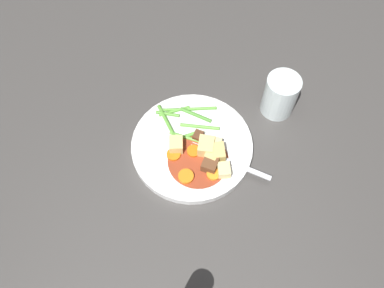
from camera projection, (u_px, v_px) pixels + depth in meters
ground_plane at (192, 148)px, 0.82m from camera, size 3.00×3.00×0.00m
dinner_plate at (192, 146)px, 0.81m from camera, size 0.25×0.25×0.02m
stew_sauce at (198, 160)px, 0.79m from camera, size 0.12×0.12×0.00m
carrot_slice_0 at (186, 177)px, 0.76m from camera, size 0.04×0.04×0.01m
carrot_slice_1 at (192, 152)px, 0.79m from camera, size 0.04×0.04×0.01m
carrot_slice_2 at (174, 155)px, 0.79m from camera, size 0.04×0.04×0.01m
carrot_slice_3 at (213, 174)px, 0.77m from camera, size 0.03×0.03×0.01m
potato_chunk_0 at (224, 170)px, 0.76m from camera, size 0.03×0.03×0.02m
potato_chunk_1 at (206, 146)px, 0.79m from camera, size 0.05×0.04×0.03m
potato_chunk_2 at (218, 153)px, 0.78m from camera, size 0.04×0.03×0.03m
potato_chunk_3 at (211, 157)px, 0.78m from camera, size 0.03×0.03×0.03m
potato_chunk_4 at (213, 145)px, 0.79m from camera, size 0.04×0.04×0.02m
potato_chunk_5 at (176, 145)px, 0.79m from camera, size 0.03×0.03×0.03m
meat_chunk_0 at (198, 136)px, 0.81m from camera, size 0.03×0.03×0.01m
meat_chunk_1 at (210, 165)px, 0.77m from camera, size 0.04×0.04×0.03m
green_bean_0 at (168, 114)px, 0.84m from camera, size 0.02×0.05×0.01m
green_bean_1 at (166, 120)px, 0.83m from camera, size 0.08×0.03×0.01m
green_bean_2 at (186, 137)px, 0.81m from camera, size 0.04×0.06×0.01m
green_bean_3 at (186, 136)px, 0.81m from camera, size 0.02×0.05×0.01m
green_bean_4 at (196, 115)px, 0.83m from camera, size 0.05×0.06×0.01m
green_bean_5 at (202, 109)px, 0.84m from camera, size 0.01×0.06×0.01m
green_bean_6 at (200, 127)px, 0.82m from camera, size 0.03×0.08×0.01m
green_bean_7 at (174, 111)px, 0.84m from camera, size 0.02×0.07×0.01m
green_bean_8 at (178, 110)px, 0.84m from camera, size 0.02×0.08×0.01m
fork at (227, 161)px, 0.78m from camera, size 0.11×0.15×0.00m
water_glass at (280, 95)px, 0.83m from camera, size 0.07×0.07×0.10m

